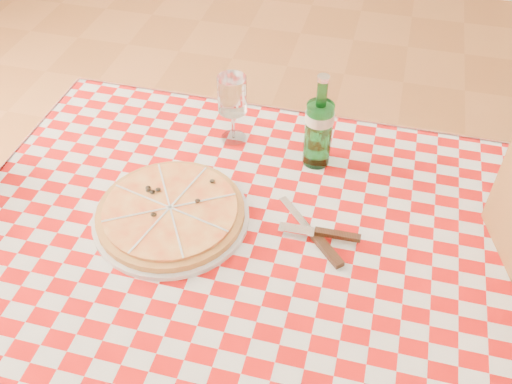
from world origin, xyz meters
TOP-DOWN VIEW (x-y plane):
  - dining_table at (0.00, 0.00)m, footprint 1.20×0.80m
  - tablecloth at (0.00, 0.00)m, footprint 1.30×0.90m
  - pizza_plate at (-0.19, -0.01)m, footprint 0.41×0.41m
  - water_bottle at (0.08, 0.26)m, footprint 0.08×0.08m
  - wine_glass at (-0.14, 0.30)m, footprint 0.08×0.08m
  - cutlery at (0.12, 0.02)m, footprint 0.30×0.27m

SIDE VIEW (x-z plane):
  - dining_table at x=0.00m, z-range 0.28..1.03m
  - tablecloth at x=0.00m, z-range 0.75..0.76m
  - cutlery at x=0.12m, z-range 0.76..0.78m
  - pizza_plate at x=-0.19m, z-range 0.76..0.80m
  - wine_glass at x=-0.14m, z-range 0.76..0.94m
  - water_bottle at x=0.08m, z-range 0.76..1.00m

